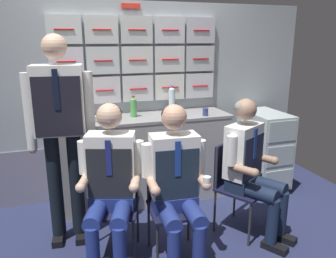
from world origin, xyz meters
name	(u,v)px	position (x,y,z in m)	size (l,w,h in m)	color
ground	(173,257)	(0.00, 0.00, -0.02)	(4.80, 4.80, 0.04)	#262C4E
galley_bulkhead	(133,99)	(0.01, 1.37, 1.10)	(4.20, 0.14, 2.15)	#9AA4AA
galley_counter	(143,159)	(0.03, 1.09, 0.48)	(1.93, 0.53, 0.96)	#A09F9F
service_trolley	(264,148)	(1.49, 0.94, 0.50)	(0.40, 0.65, 0.93)	black
folding_chair_left	(114,193)	(-0.42, 0.27, 0.51)	(0.51, 0.51, 0.83)	#2D2D33
crew_member_left	(110,178)	(-0.47, 0.12, 0.71)	(0.55, 0.70, 1.29)	black
folding_chair_center	(171,194)	(0.02, 0.10, 0.51)	(0.43, 0.44, 0.83)	#2D2D33
crew_member_center	(177,180)	(0.01, -0.06, 0.71)	(0.51, 0.65, 1.28)	black
folding_chair_near_trolley	(234,177)	(0.69, 0.24, 0.51)	(0.55, 0.55, 0.83)	#2D2D33
crew_member_near_trolley	(251,163)	(0.77, 0.10, 0.69)	(0.60, 0.69, 1.26)	black
crew_member_standing	(61,121)	(-0.80, 0.54, 1.10)	(0.56, 0.31, 1.80)	black
water_bottle_clear	(134,107)	(-0.05, 1.11, 1.06)	(0.07, 0.07, 0.23)	#4DA150
water_bottle_tall	(172,99)	(0.42, 1.24, 1.10)	(0.07, 0.07, 0.30)	silver
coffee_cup_white	(93,119)	(-0.49, 1.01, 0.99)	(0.07, 0.07, 0.06)	white
espresso_cup_small	(205,112)	(0.70, 0.92, 1.00)	(0.06, 0.06, 0.08)	navy
coffee_cup_spare	(56,119)	(-0.84, 1.10, 0.99)	(0.06, 0.06, 0.07)	white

